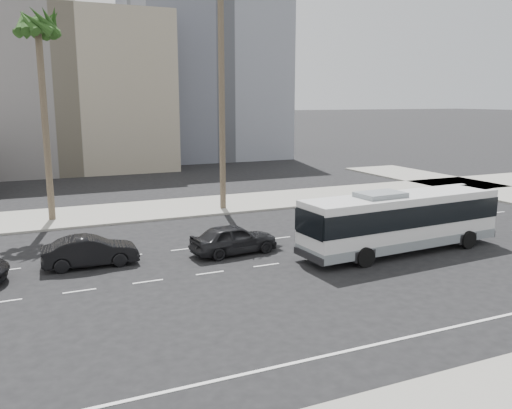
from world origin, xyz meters
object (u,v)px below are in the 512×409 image
car_b (90,251)px  car_a (234,239)px  city_bus (401,220)px  palm_mid (38,30)px

car_b → car_a: bearing=-94.5°
city_bus → palm_mid: bearing=133.9°
city_bus → car_a: 9.17m
city_bus → car_a: (-8.47, 3.38, -0.99)m
palm_mid → car_b: bearing=-84.2°
car_b → palm_mid: bearing=7.9°
car_b → palm_mid: palm_mid is taller
city_bus → car_b: city_bus is taller
city_bus → palm_mid: 25.45m
city_bus → palm_mid: size_ratio=0.86×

